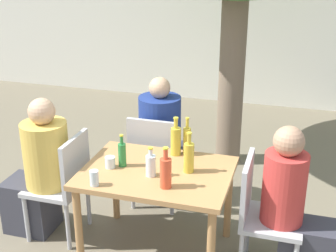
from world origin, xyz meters
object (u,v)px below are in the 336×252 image
Objects in this scene: green_bottle_3 at (122,154)px; drinking_glass_1 at (110,162)px; patio_chair_1 at (261,210)px; water_bottle_1 at (151,165)px; oil_cruet_0 at (187,140)px; drinking_glass_0 at (94,178)px; soda_bottle_2 at (166,172)px; oil_cruet_4 at (189,157)px; person_seated_1 at (295,214)px; patio_chair_2 at (155,156)px; person_seated_0 at (39,173)px; oil_cruet_5 at (176,140)px; person_seated_2 at (163,143)px; dining_table_front at (157,182)px; patio_chair_0 at (65,180)px.

green_bottle_3 reaches higher than drinking_glass_1.
patio_chair_1 is 3.96× the size of water_bottle_1.
oil_cruet_0 is at bearing 39.17° from drinking_glass_1.
patio_chair_1 is at bearing 16.66° from drinking_glass_0.
drinking_glass_1 is (-1.16, -0.05, 0.25)m from patio_chair_1.
soda_bottle_2 is 0.29m from oil_cruet_4.
person_seated_1 is 1.10m from water_bottle_1.
oil_cruet_4 is at bearing 127.62° from patio_chair_2.
drinking_glass_1 is at bearing 173.42° from water_bottle_1.
drinking_glass_0 is at bearing -102.43° from green_bottle_3.
oil_cruet_5 is at bearing 106.30° from person_seated_0.
person_seated_0 is at bearing 152.87° from drinking_glass_0.
soda_bottle_2 is (0.37, -1.11, 0.29)m from person_seated_2.
green_bottle_3 is at bearing 151.44° from soda_bottle_2.
person_seated_2 reaches higher than person_seated_0.
water_bottle_1 is 0.35m from drinking_glass_1.
person_seated_0 is at bearing -163.03° from oil_cruet_0.
soda_bottle_2 is at bearing 104.07° from person_seated_1.
drinking_glass_1 reaches higher than dining_table_front.
oil_cruet_0 is (-0.89, 0.36, 0.32)m from person_seated_1.
green_bottle_3 is at bearing 89.89° from patio_chair_1.
oil_cruet_0 is 0.09m from oil_cruet_5.
person_seated_1 reaches higher than patio_chair_2.
green_bottle_3 is 2.98× the size of drinking_glass_1.
patio_chair_0 is 0.84m from water_bottle_1.
person_seated_0 is 3.76× the size of oil_cruet_5.
dining_table_front is 9.83× the size of drinking_glass_0.
person_seated_2 is 3.89× the size of oil_cruet_0.
person_seated_0 is 0.79m from drinking_glass_0.
patio_chair_1 is at bearing 90.00° from person_seated_1.
oil_cruet_4 is at bearing -56.53° from oil_cruet_5.
drinking_glass_1 is (0.44, -0.05, 0.25)m from patio_chair_0.
drinking_glass_0 is (-0.42, -0.66, -0.07)m from oil_cruet_5.
oil_cruet_4 is (-0.56, 0.05, 0.33)m from patio_chair_1.
green_bottle_3 is (-0.26, 0.09, 0.01)m from water_bottle_1.
person_seated_0 is 1.23m from soda_bottle_2.
patio_chair_1 is 0.75× the size of person_seated_0.
patio_chair_0 is at bearing 48.75° from patio_chair_2.
drinking_glass_0 is (-0.08, -0.35, -0.04)m from green_bottle_3.
patio_chair_0 is at bearing 90.00° from person_seated_1.
water_bottle_1 is 0.88× the size of green_bottle_3.
patio_chair_1 is at bearing 0.00° from dining_table_front.
water_bottle_1 reaches higher than patio_chair_1.
patio_chair_2 is at bearing 130.63° from oil_cruet_5.
oil_cruet_5 is at bearing 98.25° from soda_bottle_2.
person_seated_2 is at bearing 137.63° from person_seated_0.
person_seated_0 is 10.56× the size of drinking_glass_0.
patio_chair_0 is at bearing 166.48° from soda_bottle_2.
green_bottle_3 is (-0.42, 0.23, -0.02)m from soda_bottle_2.
person_seated_2 is at bearing 49.32° from patio_chair_1.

